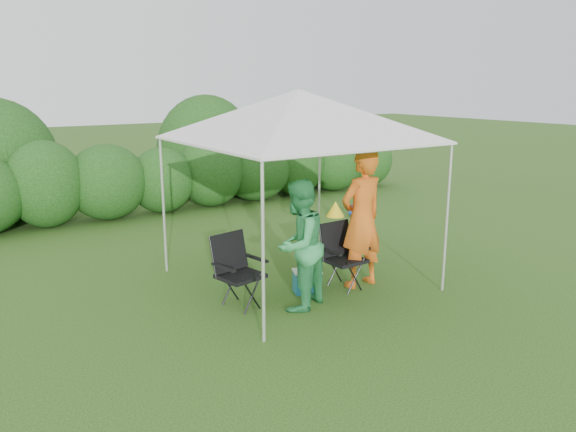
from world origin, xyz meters
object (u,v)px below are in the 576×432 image
chair_right (341,251)px  cooler (307,281)px  man (362,219)px  chair_left (236,266)px  canopy (298,116)px  woman (299,245)px

chair_right → cooler: bearing=170.7°
man → cooler: size_ratio=4.35×
chair_left → man: size_ratio=0.48×
canopy → woman: canopy is taller
canopy → man: size_ratio=1.54×
woman → cooler: (0.42, 0.40, -0.70)m
chair_left → cooler: chair_left is taller
cooler → chair_left: bearing=-165.9°
canopy → cooler: bearing=-109.6°
canopy → chair_right: size_ratio=3.28×
chair_left → cooler: size_ratio=2.10×
chair_right → chair_left: size_ratio=0.97×
canopy → man: (0.65, -0.68, -1.45)m
chair_left → canopy: bearing=4.6°
man → woman: 1.26m
chair_left → woman: woman is taller
chair_right → cooler: 0.67m
man → woman: (-1.24, -0.20, -0.15)m
canopy → cooler: canopy is taller
canopy → woman: 1.92m
cooler → man: bearing=8.0°
chair_left → man: (1.88, -0.33, 0.46)m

